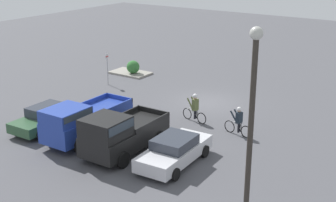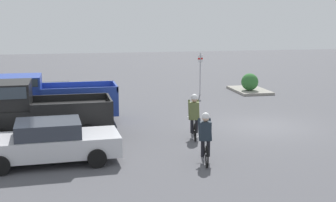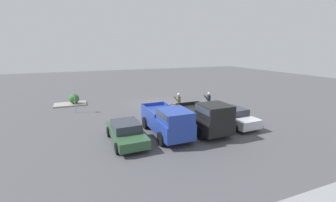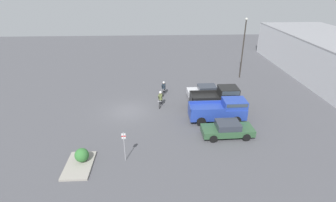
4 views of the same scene
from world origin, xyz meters
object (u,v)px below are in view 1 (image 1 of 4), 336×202
Objects in this scene: sedan_1 at (48,117)px; cyclist_1 at (238,121)px; cyclist_0 at (195,107)px; lamppost at (250,148)px; pickup_truck_1 at (83,120)px; sedan_0 at (174,150)px; pickup_truck_0 at (120,133)px; fire_lane_sign at (107,65)px; shrub at (133,67)px.

cyclist_1 is (-9.33, -5.21, 0.14)m from sedan_1.
sedan_1 is 8.45m from cyclist_0.
pickup_truck_1 is at bearing -24.60° from lamppost.
pickup_truck_0 is at bearing 13.51° from sedan_0.
fire_lane_sign is (12.33, -3.31, 0.66)m from cyclist_1.
fire_lane_sign is (11.40, -8.25, 0.80)m from sedan_0.
sedan_0 is 0.57× the size of lamppost.
sedan_1 is 12.09m from shrub.
sedan_0 is 14.10m from fire_lane_sign.
pickup_truck_0 is 2.71× the size of cyclist_0.
sedan_0 is at bearing 144.10° from fire_lane_sign.
cyclist_0 reaches higher than sedan_1.
shrub is at bearing -27.51° from cyclist_1.
shrub is at bearing -75.10° from sedan_1.
pickup_truck_1 reaches higher than cyclist_1.
cyclist_0 is at bearing -137.92° from sedan_1.
lamppost reaches higher than cyclist_1.
pickup_truck_1 is at bearing 124.07° from fire_lane_sign.
sedan_1 is at bearing -1.27° from pickup_truck_1.
lamppost is at bearing 155.40° from pickup_truck_1.
sedan_0 is 9.42m from lamppost.
pickup_truck_0 reaches higher than cyclist_0.
lamppost is at bearing 116.67° from cyclist_1.
fire_lane_sign is at bearing 91.93° from shrub.
cyclist_0 is at bearing -121.20° from pickup_truck_1.
cyclist_0 is (-3.46, -5.72, -0.25)m from pickup_truck_1.
cyclist_0 is 3.09m from cyclist_1.
cyclist_1 is at bearing -150.82° from sedan_1.
pickup_truck_1 reaches higher than cyclist_0.
lamppost reaches higher than shrub.
sedan_0 is 0.92× the size of pickup_truck_0.
lamppost is at bearing 136.01° from shrub.
lamppost is at bearing 127.08° from cyclist_0.
fire_lane_sign is at bearing -15.04° from cyclist_1.
sedan_0 reaches higher than shrub.
sedan_0 is 4.39× the size of shrub.
shrub is at bearing -43.99° from lamppost.
cyclist_0 is 14.50m from lamppost.
shrub is (17.83, -17.21, -3.94)m from lamppost.
pickup_truck_0 is at bearing 83.76° from cyclist_0.
cyclist_0 is at bearing 162.84° from fire_lane_sign.
pickup_truck_0 is at bearing 173.08° from pickup_truck_1.
shrub is (5.91, -11.75, -0.46)m from pickup_truck_1.
lamppost reaches higher than cyclist_0.
pickup_truck_1 is 2.17× the size of fire_lane_sign.
sedan_1 is 16.20m from lamppost.
fire_lane_sign reaches higher than shrub.
cyclist_0 is at bearing -8.37° from cyclist_1.
cyclist_0 reaches higher than cyclist_1.
sedan_1 is at bearing 109.40° from fire_lane_sign.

